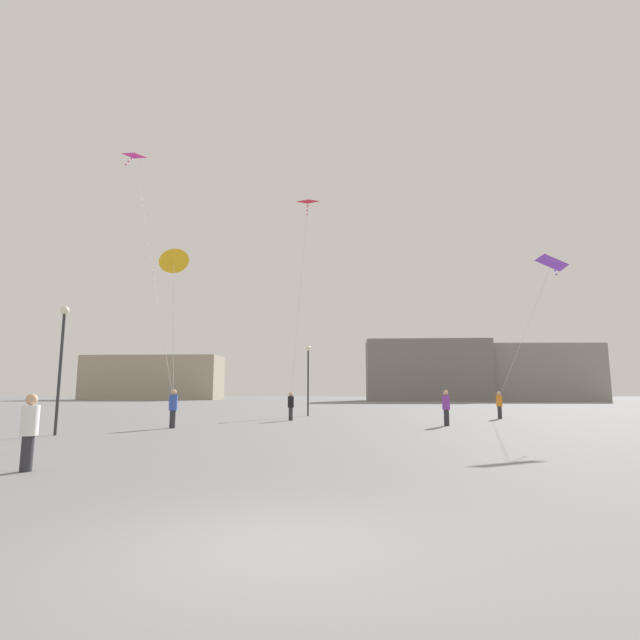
% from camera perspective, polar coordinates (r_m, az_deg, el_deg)
% --- Properties ---
extents(ground_plane, '(300.00, 300.00, 0.00)m').
position_cam_1_polar(ground_plane, '(6.08, -6.70, -25.45)').
color(ground_plane, slate).
extents(person_in_white, '(0.37, 0.37, 1.72)m').
position_cam_1_polar(person_in_white, '(12.91, -31.29, -10.96)').
color(person_in_white, '#2D2D33').
rests_on(person_in_white, ground_plane).
extents(person_in_orange, '(0.38, 0.38, 1.74)m').
position_cam_1_polar(person_in_orange, '(33.44, 20.54, -9.31)').
color(person_in_orange, '#2D2D33').
rests_on(person_in_orange, ground_plane).
extents(person_in_blue, '(0.40, 0.40, 1.86)m').
position_cam_1_polar(person_in_blue, '(24.63, -17.07, -9.83)').
color(person_in_blue, '#2D2D33').
rests_on(person_in_blue, ground_plane).
extents(person_in_purple, '(0.39, 0.39, 1.80)m').
position_cam_1_polar(person_in_purple, '(26.00, 14.77, -9.89)').
color(person_in_purple, '#2D2D33').
rests_on(person_in_purple, ground_plane).
extents(person_in_black, '(0.37, 0.37, 1.71)m').
position_cam_1_polar(person_in_black, '(29.66, -3.50, -10.03)').
color(person_in_black, '#2D2D33').
rests_on(person_in_black, ground_plane).
extents(kite_crimson_delta, '(1.74, 3.97, 11.37)m').
position_cam_1_polar(kite_crimson_delta, '(27.97, -1.53, 13.12)').
color(kite_crimson_delta, red).
extents(kite_magenta_delta, '(4.24, 2.62, 14.18)m').
position_cam_1_polar(kite_magenta_delta, '(30.69, -21.13, 16.97)').
color(kite_magenta_delta, '#D12899').
extents(kite_violet_delta, '(2.75, 5.68, 8.17)m').
position_cam_1_polar(kite_violet_delta, '(30.31, 25.89, 6.04)').
color(kite_violet_delta, purple).
extents(kite_amber_diamond, '(1.72, 3.42, 6.83)m').
position_cam_1_polar(kite_amber_diamond, '(22.74, -17.00, 6.77)').
color(kite_amber_diamond, yellow).
extents(building_left_hall, '(27.68, 9.25, 8.87)m').
position_cam_1_polar(building_left_hall, '(105.02, -19.21, -6.50)').
color(building_left_hall, '#A39984').
rests_on(building_left_hall, ground_plane).
extents(building_centre_hall, '(21.76, 10.48, 10.78)m').
position_cam_1_polar(building_centre_hall, '(89.44, 12.52, -5.90)').
color(building_centre_hall, gray).
rests_on(building_centre_hall, ground_plane).
extents(building_right_hall, '(25.72, 17.01, 10.07)m').
position_cam_1_polar(building_right_hall, '(98.77, 22.40, -5.89)').
color(building_right_hall, gray).
rests_on(building_right_hall, ground_plane).
extents(lamppost_east, '(0.36, 0.36, 5.32)m').
position_cam_1_polar(lamppost_east, '(22.63, -28.36, -2.97)').
color(lamppost_east, '#2D2D30').
rests_on(lamppost_east, ground_plane).
extents(lamppost_west, '(0.36, 0.36, 5.02)m').
position_cam_1_polar(lamppost_west, '(34.77, -1.42, -5.80)').
color(lamppost_west, '#2D2D30').
rests_on(lamppost_west, ground_plane).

